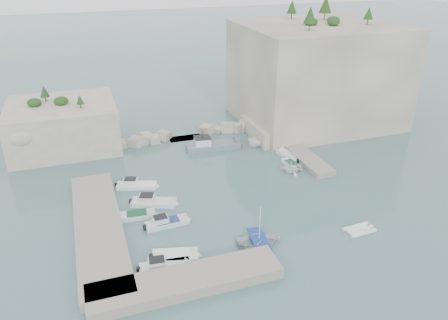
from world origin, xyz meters
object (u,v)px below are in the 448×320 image
object	(u,v)px
motorboat_a	(137,187)
tender_east_b	(291,166)
inflatable_dinghy	(359,231)
tender_east_a	(292,172)
motorboat_d	(167,225)
motorboat_b	(154,204)
motorboat_f	(165,269)
rowboat	(259,243)
motorboat_c	(137,217)
tender_east_d	(261,145)
tender_east_c	(288,157)
motorboat_e	(175,258)
work_boat	(213,148)

from	to	relation	value
motorboat_a	tender_east_b	bearing A→B (deg)	14.68
inflatable_dinghy	tender_east_a	distance (m)	15.38
motorboat_d	motorboat_a	bearing A→B (deg)	97.56
motorboat_b	motorboat_f	distance (m)	12.37
inflatable_dinghy	tender_east_a	size ratio (longest dim) A/B	1.10
motorboat_a	rowboat	world-z (taller)	motorboat_a
motorboat_c	tender_east_d	distance (m)	26.37
tender_east_c	motorboat_a	bearing A→B (deg)	83.97
motorboat_e	motorboat_b	bearing A→B (deg)	104.50
work_boat	motorboat_d	bearing A→B (deg)	-116.44
tender_east_a	work_boat	size ratio (longest dim) A/B	0.36
motorboat_c	work_boat	xyz separation A→B (m)	(14.30, 15.90, 0.00)
rowboat	tender_east_d	world-z (taller)	tender_east_d
motorboat_b	work_boat	size ratio (longest dim) A/B	0.65
motorboat_d	work_boat	distance (m)	21.78
motorboat_d	work_boat	bearing A→B (deg)	55.21
motorboat_f	work_boat	size ratio (longest dim) A/B	0.59
motorboat_b	tender_east_d	bearing A→B (deg)	53.00
motorboat_a	motorboat_e	world-z (taller)	motorboat_a
motorboat_f	inflatable_dinghy	bearing A→B (deg)	4.33
motorboat_a	inflatable_dinghy	bearing A→B (deg)	-22.59
motorboat_d	tender_east_c	xyz separation A→B (m)	(21.08, 11.84, 0.00)
motorboat_b	inflatable_dinghy	distance (m)	24.26
motorboat_f	tender_east_a	size ratio (longest dim) A/B	1.65
inflatable_dinghy	tender_east_c	distance (m)	19.98
tender_east_a	work_boat	world-z (taller)	work_boat
motorboat_b	motorboat_e	xyz separation A→B (m)	(0.09, -11.01, 0.00)
rowboat	inflatable_dinghy	distance (m)	11.48
motorboat_e	rowboat	distance (m)	9.03
motorboat_d	tender_east_a	distance (m)	20.68
rowboat	inflatable_dinghy	world-z (taller)	rowboat
motorboat_c	inflatable_dinghy	xyz separation A→B (m)	(22.85, -10.80, 0.00)
motorboat_d	work_boat	size ratio (longest dim) A/B	0.59
motorboat_a	motorboat_d	size ratio (longest dim) A/B	1.05
motorboat_c	motorboat_e	bearing A→B (deg)	-68.48
work_boat	tender_east_b	bearing A→B (deg)	-42.40
motorboat_b	tender_east_c	size ratio (longest dim) A/B	1.23
motorboat_a	motorboat_e	distance (m)	16.03
rowboat	work_boat	bearing A→B (deg)	0.02
inflatable_dinghy	tender_east_c	size ratio (longest dim) A/B	0.74
tender_east_a	tender_east_b	distance (m)	1.92
motorboat_c	work_boat	world-z (taller)	work_boat
motorboat_d	motorboat_e	size ratio (longest dim) A/B	1.08
inflatable_dinghy	tender_east_c	bearing A→B (deg)	82.67
motorboat_e	tender_east_d	bearing A→B (deg)	64.15
tender_east_d	work_boat	world-z (taller)	work_boat
tender_east_b	work_boat	world-z (taller)	work_boat
motorboat_a	tender_east_c	bearing A→B (deg)	21.82
motorboat_b	tender_east_c	world-z (taller)	motorboat_b
motorboat_e	rowboat	bearing A→B (deg)	11.42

